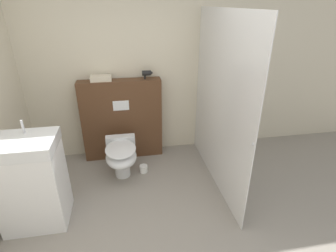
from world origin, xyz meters
The scene contains 8 objects.
wall_back centered at (0.00, 2.11, 1.25)m, with size 8.00×0.06×2.50m.
partition_panel centered at (-0.31, 1.95, 0.59)m, with size 1.15×0.22×1.19m.
shower_glass centered at (0.86, 1.14, 1.06)m, with size 0.04×1.86×2.11m.
toilet centered at (-0.35, 1.36, 0.33)m, with size 0.40×0.60×0.51m.
sink_vanity centered at (-1.25, 0.74, 0.50)m, with size 0.62×0.50×1.13m.
hair_drier centered at (0.08, 1.94, 1.27)m, with size 0.15×0.07×0.12m.
folded_towel centered at (-0.55, 1.96, 1.22)m, with size 0.28×0.16×0.07m.
spare_toilet_roll centered at (-0.06, 1.43, 0.05)m, with size 0.11×0.11×0.10m.
Camera 1 is at (-0.25, -1.63, 2.17)m, focal length 28.00 mm.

